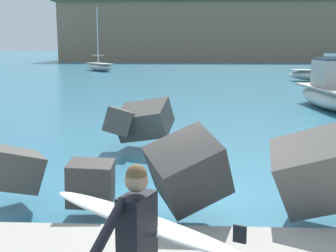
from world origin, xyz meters
TOP-DOWN VIEW (x-y plane):
  - ground_plane at (0.00, 0.00)m, footprint 400.00×400.00m
  - breakwater_jetty at (0.39, 1.52)m, footprint 31.60×7.06m
  - surfer_with_board at (-0.06, -4.52)m, footprint 2.06×1.51m
  - boat_near_left at (11.96, 29.01)m, footprint 6.37×2.23m
  - boat_near_centre at (16.23, 40.49)m, footprint 5.94×4.32m
  - boat_near_right at (7.12, 12.96)m, footprint 2.24×6.16m
  - boat_mid_left at (-9.87, 42.38)m, footprint 4.35×5.03m
  - headland_bluff at (19.08, 88.93)m, footprint 85.51×39.14m

SIDE VIEW (x-z plane):
  - ground_plane at x=0.00m, z-range 0.00..0.00m
  - boat_mid_left at x=-9.87m, z-range -3.07..4.11m
  - boat_near_left at x=11.96m, z-range -0.36..1.68m
  - boat_near_centre at x=16.23m, z-range -0.37..1.83m
  - boat_near_right at x=7.12m, z-range -0.45..1.94m
  - breakwater_jetty at x=0.39m, z-range -0.18..2.14m
  - surfer_with_board at x=-0.06m, z-range 0.39..2.16m
  - headland_bluff at x=19.08m, z-range 0.02..11.65m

